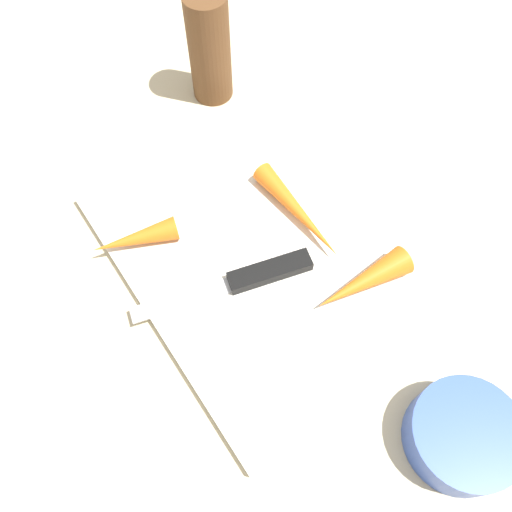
# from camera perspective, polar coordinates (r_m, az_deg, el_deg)

# --- Properties ---
(ground_plane) EXTENTS (1.40, 1.40, 0.00)m
(ground_plane) POSITION_cam_1_polar(r_m,az_deg,el_deg) (0.59, 0.00, -0.54)
(ground_plane) COLOR #C6B793
(cutting_board) EXTENTS (0.36, 0.26, 0.01)m
(cutting_board) POSITION_cam_1_polar(r_m,az_deg,el_deg) (0.59, 0.00, -0.27)
(cutting_board) COLOR silver
(cutting_board) RESTS_ON ground_plane
(knife) EXTENTS (0.07, 0.20, 0.01)m
(knife) POSITION_cam_1_polar(r_m,az_deg,el_deg) (0.57, 0.63, -1.80)
(knife) COLOR #B7B7BC
(knife) RESTS_ON cutting_board
(carrot_longest) EXTENTS (0.14, 0.03, 0.02)m
(carrot_longest) POSITION_cam_1_polar(r_m,az_deg,el_deg) (0.60, 4.50, 4.68)
(carrot_longest) COLOR orange
(carrot_longest) RESTS_ON cutting_board
(carrot_shortest) EXTENTS (0.05, 0.10, 0.03)m
(carrot_shortest) POSITION_cam_1_polar(r_m,az_deg,el_deg) (0.59, -12.67, 1.79)
(carrot_shortest) COLOR orange
(carrot_shortest) RESTS_ON cutting_board
(carrot_medium) EXTENTS (0.04, 0.11, 0.03)m
(carrot_medium) POSITION_cam_1_polar(r_m,az_deg,el_deg) (0.56, 11.19, -2.76)
(carrot_medium) COLOR orange
(carrot_medium) RESTS_ON cutting_board
(small_bowl) EXTENTS (0.10, 0.10, 0.04)m
(small_bowl) POSITION_cam_1_polar(r_m,az_deg,el_deg) (0.55, 21.04, -17.35)
(small_bowl) COLOR #3351B2
(small_bowl) RESTS_ON ground_plane
(pepper_grinder) EXTENTS (0.05, 0.05, 0.14)m
(pepper_grinder) POSITION_cam_1_polar(r_m,az_deg,el_deg) (0.70, -4.97, 21.07)
(pepper_grinder) COLOR brown
(pepper_grinder) RESTS_ON ground_plane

